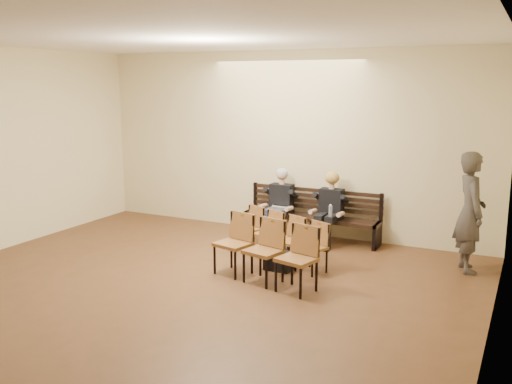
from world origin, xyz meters
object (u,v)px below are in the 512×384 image
Objects in this scene: bag at (279,260)px; chair_row_front at (278,238)px; chair_row_back at (263,252)px; bench at (311,228)px; passerby at (471,203)px; seated_man at (279,204)px; water_bottle at (330,218)px; seated_woman at (329,211)px; laptop at (278,209)px.

chair_row_front is (-0.20, 0.41, 0.24)m from bag.
chair_row_back is (0.22, -1.03, 0.08)m from chair_row_front.
passerby reaches higher than bench.
seated_man is 5.77× the size of water_bottle.
bag is 0.69m from chair_row_back.
water_bottle is (0.11, -0.28, -0.05)m from seated_woman.
seated_man is at bearing 180.00° from seated_woman.
seated_woman reaches higher than bench.
seated_man is at bearing 135.83° from chair_row_front.
seated_woman is 0.64× the size of chair_row_front.
seated_man is at bearing 113.92° from bag.
laptop is at bearing 172.45° from water_bottle.
bag is (0.19, -1.87, -0.07)m from bench.
bench is 2.04× the size of seated_man.
seated_man is 1.14m from water_bottle.
water_bottle reaches higher than bench.
seated_woman reaches higher than chair_row_back.
passerby reaches higher than bag.
water_bottle is at bearing 86.17° from chair_row_front.
chair_row_front is at bearing -66.82° from seated_man.
bag is at bearing -41.05° from chair_row_front.
chair_row_back is at bearing -73.26° from laptop.
chair_row_back is at bearing 103.72° from passerby.
bench is 0.71m from laptop.
seated_woman is 0.72× the size of chair_row_back.
seated_man is 0.67× the size of chair_row_front.
chair_row_front is (-2.85, -0.86, -0.69)m from passerby.
water_bottle is at bearing 95.27° from chair_row_back.
seated_woman is 1.42m from chair_row_front.
passerby is 3.29m from chair_row_back.
chair_row_front is (-0.02, -1.46, 0.17)m from bench.
water_bottle is at bearing 77.46° from bag.
passerby is (2.32, -0.20, 0.52)m from water_bottle.
chair_row_front is 1.05m from chair_row_back.
seated_man is at bearing 165.74° from water_bottle.
chair_row_back reaches higher than bag.
seated_man is 1.97m from bag.
seated_man is at bearing 100.70° from laptop.
water_bottle is 0.52× the size of bag.
chair_row_front is (0.54, -1.20, -0.18)m from laptop.
passerby is at bearing 49.30° from chair_row_back.
passerby is at bearing -11.95° from bench.
passerby is (2.84, -0.60, 0.86)m from bench.
laptop is 0.77× the size of bag.
chair_row_back reaches higher than chair_row_front.
laptop is at bearing -155.21° from bench.
seated_woman is (0.40, -0.12, 0.38)m from bench.
bag is at bearing -84.33° from bench.
passerby is 1.29× the size of chair_row_back.
bench is at bearing 11.48° from seated_man.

